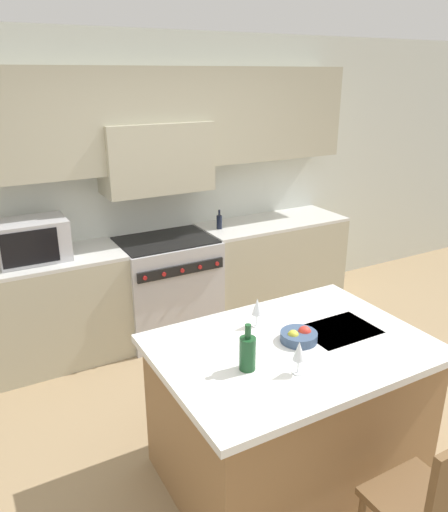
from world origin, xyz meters
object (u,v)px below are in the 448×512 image
wine_glass_far (257,308)px  fruit_bowl (299,336)px  wine_bottle (248,352)px  range_stove (167,287)px  wine_glass_near (299,352)px  island_chair (435,502)px  oil_bottle_on_counter (219,222)px  microwave (32,240)px

wine_glass_far → fruit_bowl: bearing=-66.6°
wine_bottle → fruit_bowl: wine_bottle is taller
range_stove → wine_bottle: (-0.42, -2.10, 0.53)m
wine_glass_far → wine_glass_near: bearing=-99.5°
island_chair → oil_bottle_on_counter: bearing=80.0°
wine_bottle → wine_glass_far: 0.47m
microwave → island_chair: microwave is taller
fruit_bowl → oil_bottle_on_counter: oil_bottle_on_counter is taller
wine_glass_far → range_stove: bearing=85.7°
range_stove → microwave: 1.29m
wine_bottle → oil_bottle_on_counter: wine_bottle is taller
fruit_bowl → oil_bottle_on_counter: 2.13m
microwave → wine_bottle: bearing=-71.8°
fruit_bowl → oil_bottle_on_counter: size_ratio=1.14×
range_stove → island_chair: island_chair is taller
range_stove → fruit_bowl: (-0.01, -2.00, 0.46)m
wine_glass_near → wine_glass_far: same height
range_stove → fruit_bowl: 2.06m
island_chair → wine_glass_far: size_ratio=5.16×
wine_glass_far → oil_bottle_on_counter: (0.71, 1.78, -0.02)m
fruit_bowl → oil_bottle_on_counter: bearing=73.8°
wine_glass_far → oil_bottle_on_counter: size_ratio=0.98×
island_chair → fruit_bowl: bearing=93.9°
range_stove → island_chair: (0.05, -2.95, 0.07)m
fruit_bowl → island_chair: bearing=-86.1°
island_chair → wine_glass_near: (-0.27, 0.69, 0.49)m
wine_glass_near → wine_glass_far: size_ratio=1.00×
island_chair → oil_bottle_on_counter: (0.53, 3.00, 0.47)m
island_chair → microwave: bearing=111.5°
island_chair → wine_glass_near: 0.89m
range_stove → oil_bottle_on_counter: (0.58, 0.04, 0.54)m
range_stove → wine_bottle: size_ratio=3.60×
fruit_bowl → microwave: bearing=118.7°
oil_bottle_on_counter → wine_glass_near: bearing=-109.1°
range_stove → oil_bottle_on_counter: bearing=4.3°
oil_bottle_on_counter → fruit_bowl: bearing=-106.2°
range_stove → oil_bottle_on_counter: oil_bottle_on_counter is taller
wine_bottle → oil_bottle_on_counter: 2.37m
range_stove → wine_glass_near: size_ratio=5.07×
microwave → oil_bottle_on_counter: size_ratio=2.86×
range_stove → microwave: microwave is taller
range_stove → wine_bottle: 2.21m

